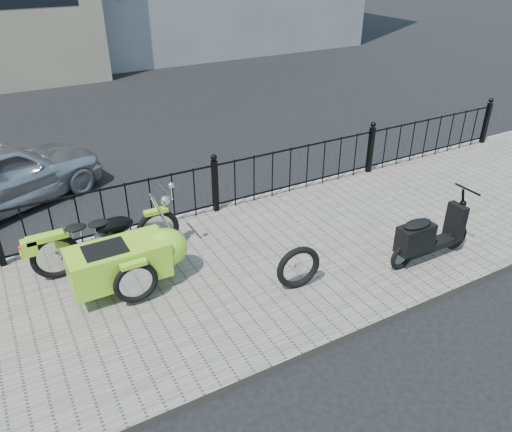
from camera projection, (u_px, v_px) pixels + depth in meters
ground at (251, 250)px, 8.00m from camera, size 120.00×120.00×0.00m
sidewalk at (267, 263)px, 7.59m from camera, size 30.00×3.80×0.12m
curb at (213, 210)px, 9.07m from camera, size 30.00×0.10×0.12m
iron_fence at (215, 187)px, 8.71m from camera, size 14.11×0.11×1.08m
motorcycle_sidecar at (129, 253)px, 6.85m from camera, size 2.28×1.48×0.98m
scooter at (427, 237)px, 7.36m from camera, size 1.55×0.45×1.05m
spare_tire at (298, 267)px, 6.81m from camera, size 0.66×0.16×0.65m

